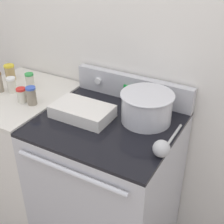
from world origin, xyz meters
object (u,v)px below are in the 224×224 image
(ladle, at_px, (162,148))
(spice_jar_white_cap, at_px, (12,85))
(spice_jar_blue_cap, at_px, (31,96))
(spice_jar_red_cap, at_px, (22,95))
(spice_jar_green_cap, at_px, (30,81))
(mixing_bowl, at_px, (147,106))
(casserole_dish, at_px, (82,111))
(spice_jar_yellow_cap, at_px, (10,72))

(ladle, xyz_separation_m, spice_jar_white_cap, (-1.03, 0.12, 0.02))
(spice_jar_blue_cap, height_order, spice_jar_red_cap, spice_jar_blue_cap)
(spice_jar_green_cap, bearing_deg, ladle, -12.06)
(mixing_bowl, relative_size, spice_jar_green_cap, 2.68)
(casserole_dish, bearing_deg, mixing_bowl, 22.75)
(spice_jar_red_cap, xyz_separation_m, spice_jar_yellow_cap, (-0.29, 0.20, 0.01))
(mixing_bowl, xyz_separation_m, spice_jar_yellow_cap, (-0.99, 0.02, -0.02))
(spice_jar_white_cap, bearing_deg, casserole_dish, -2.24)
(mixing_bowl, xyz_separation_m, spice_jar_white_cap, (-0.85, -0.11, -0.03))
(spice_jar_white_cap, bearing_deg, spice_jar_blue_cap, -15.70)
(spice_jar_white_cap, bearing_deg, spice_jar_green_cap, 51.26)
(mixing_bowl, distance_m, spice_jar_green_cap, 0.78)
(spice_jar_white_cap, xyz_separation_m, spice_jar_yellow_cap, (-0.14, 0.13, 0.00))
(mixing_bowl, relative_size, ladle, 0.89)
(casserole_dish, relative_size, spice_jar_red_cap, 3.71)
(ladle, xyz_separation_m, spice_jar_blue_cap, (-0.82, 0.06, 0.03))
(casserole_dish, relative_size, spice_jar_white_cap, 3.39)
(casserole_dish, xyz_separation_m, spice_jar_white_cap, (-0.53, 0.02, 0.02))
(mixing_bowl, distance_m, spice_jar_yellow_cap, 0.99)
(mixing_bowl, height_order, ladle, mixing_bowl)
(ladle, xyz_separation_m, spice_jar_green_cap, (-0.96, 0.21, 0.03))
(casserole_dish, bearing_deg, spice_jar_white_cap, 177.76)
(spice_jar_green_cap, distance_m, spice_jar_white_cap, 0.11)
(spice_jar_white_cap, relative_size, spice_jar_yellow_cap, 0.91)
(spice_jar_green_cap, xyz_separation_m, spice_jar_yellow_cap, (-0.21, 0.04, 0.00))
(mixing_bowl, relative_size, casserole_dish, 0.87)
(ladle, bearing_deg, mixing_bowl, 128.16)
(spice_jar_blue_cap, bearing_deg, spice_jar_green_cap, 134.37)
(ladle, height_order, spice_jar_white_cap, spice_jar_white_cap)
(spice_jar_green_cap, bearing_deg, casserole_dish, -13.11)
(mixing_bowl, bearing_deg, ladle, -51.84)
(spice_jar_red_cap, bearing_deg, spice_jar_blue_cap, 6.26)
(ladle, height_order, spice_jar_yellow_cap, spice_jar_yellow_cap)
(spice_jar_green_cap, relative_size, spice_jar_yellow_cap, 1.00)
(casserole_dish, bearing_deg, spice_jar_green_cap, 166.89)
(spice_jar_white_cap, bearing_deg, spice_jar_yellow_cap, 137.75)
(mixing_bowl, height_order, casserole_dish, mixing_bowl)
(spice_jar_yellow_cap, bearing_deg, ladle, -11.92)
(spice_jar_blue_cap, distance_m, spice_jar_green_cap, 0.21)
(mixing_bowl, bearing_deg, spice_jar_white_cap, -172.50)
(ladle, bearing_deg, spice_jar_red_cap, 176.73)
(mixing_bowl, xyz_separation_m, casserole_dish, (-0.32, -0.13, -0.05))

